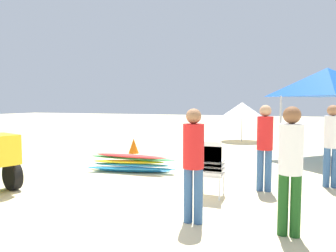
% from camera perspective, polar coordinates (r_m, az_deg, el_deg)
% --- Properties ---
extents(ground, '(80.00, 80.00, 0.00)m').
position_cam_1_polar(ground, '(6.00, -10.37, -13.59)').
color(ground, beige).
extents(stacked_plastic_chairs, '(0.48, 0.48, 1.11)m').
position_cam_1_polar(stacked_plastic_chairs, '(6.08, 7.73, -6.99)').
color(stacked_plastic_chairs, white).
rests_on(stacked_plastic_chairs, ground).
extents(surfboard_pile, '(2.48, 0.91, 0.48)m').
position_cam_1_polar(surfboard_pile, '(8.33, -6.78, -6.76)').
color(surfboard_pile, '#268CCC').
rests_on(surfboard_pile, ground).
extents(lifeguard_near_left, '(0.32, 0.32, 1.79)m').
position_cam_1_polar(lifeguard_near_left, '(7.56, 27.83, -2.27)').
color(lifeguard_near_left, '#33598C').
rests_on(lifeguard_near_left, ground).
extents(lifeguard_near_center, '(0.32, 0.32, 1.75)m').
position_cam_1_polar(lifeguard_near_center, '(4.73, 4.68, -5.78)').
color(lifeguard_near_center, '#33598C').
rests_on(lifeguard_near_center, ground).
extents(lifeguard_near_right, '(0.32, 0.32, 1.79)m').
position_cam_1_polar(lifeguard_near_right, '(6.71, 17.33, -2.74)').
color(lifeguard_near_right, '#33598C').
rests_on(lifeguard_near_right, ground).
extents(lifeguard_far_right, '(0.32, 0.32, 1.79)m').
position_cam_1_polar(lifeguard_far_right, '(4.56, 21.56, -6.12)').
color(lifeguard_far_right, '#194C19').
rests_on(lifeguard_far_right, ground).
extents(popup_canopy, '(2.73, 2.73, 2.93)m').
position_cam_1_polar(popup_canopy, '(11.05, 27.14, 7.17)').
color(popup_canopy, '#B2B2B7').
rests_on(popup_canopy, ground).
extents(beach_umbrella_left, '(2.05, 2.05, 1.85)m').
position_cam_1_polar(beach_umbrella_left, '(15.21, 13.42, 2.89)').
color(beach_umbrella_left, beige).
rests_on(beach_umbrella_left, ground).
extents(traffic_cone_near, '(0.38, 0.38, 0.55)m').
position_cam_1_polar(traffic_cone_near, '(11.38, -6.32, -3.63)').
color(traffic_cone_near, orange).
rests_on(traffic_cone_near, ground).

